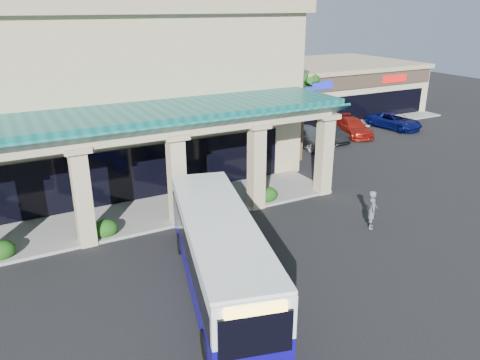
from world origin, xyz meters
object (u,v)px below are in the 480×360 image
car_silver (309,136)px  car_white (327,132)px  pedestrian (372,210)px  car_gray (394,121)px  transit_bus (219,255)px  car_red (352,127)px

car_silver → car_white: bearing=16.0°
pedestrian → car_gray: size_ratio=0.39×
transit_bus → car_gray: (24.77, 15.50, -0.82)m
transit_bus → car_silver: size_ratio=2.23×
car_gray → car_red: bearing=170.5°
car_silver → car_red: 5.37m
car_white → car_red: bearing=8.9°
pedestrian → car_silver: size_ratio=0.40×
pedestrian → car_red: 17.91m
transit_bus → car_white: transit_bus is taller
pedestrian → car_silver: bearing=16.9°
car_silver → car_red: (5.27, 1.02, -0.11)m
car_silver → car_red: size_ratio=0.98×
transit_bus → car_gray: bearing=46.6°
car_white → car_silver: bearing=-163.4°
car_silver → car_red: bearing=11.6°
transit_bus → pedestrian: bearing=23.0°
car_white → car_red: 3.07m
transit_bus → car_white: 22.69m
car_silver → car_gray: bearing=6.4°
car_red → car_gray: (4.81, -0.01, -0.02)m
transit_bus → car_white: (16.91, 15.10, -0.80)m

